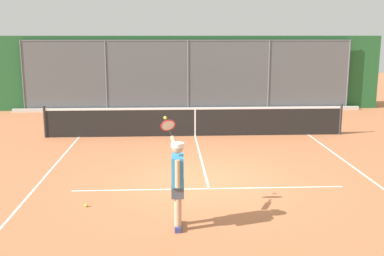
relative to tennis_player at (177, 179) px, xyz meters
name	(u,v)px	position (x,y,z in m)	size (l,w,h in m)	color
ground_plane	(207,181)	(-0.74, -2.65, -0.91)	(60.00, 60.00, 0.00)	#B76B42
court_line_markings	(210,192)	(-0.74, -1.81, -0.91)	(7.89, 10.03, 0.01)	white
fence_backdrop	(188,73)	(-0.74, -13.61, 0.74)	(17.62, 1.37, 3.33)	#565B60
tennis_net	(195,122)	(-0.74, -7.56, -0.41)	(10.13, 0.09, 1.07)	#2D2D2D
tennis_player	(177,179)	(0.00, 0.00, 0.00)	(0.45, 1.35, 1.86)	navy
tennis_ball_mid_court	(86,205)	(1.82, -1.08, -0.88)	(0.07, 0.07, 0.07)	#C1D138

